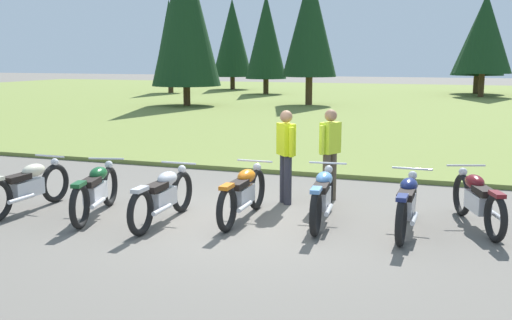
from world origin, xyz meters
The scene contains 12 objects.
ground_plane centered at (0.00, 0.00, 0.00)m, with size 140.00×140.00×0.00m, color #605B54.
grass_moorland centered at (0.00, 25.82, 0.05)m, with size 80.00×44.00×0.10m, color olive.
forest_treeline centered at (-0.47, 30.92, 4.16)m, with size 38.83×27.47×8.44m.
motorcycle_cream centered at (-3.67, -0.60, 0.44)m, with size 0.62×2.10×0.88m.
motorcycle_british_green centered at (-2.41, -0.48, 0.44)m, with size 0.78×2.05×0.88m.
motorcycle_silver centered at (-1.18, -0.46, 0.44)m, with size 0.62×2.10×0.88m.
motorcycle_orange centered at (-0.06, 0.14, 0.44)m, with size 0.62×2.10×0.88m.
motorcycle_sky_blue centered at (1.20, 0.35, 0.44)m, with size 0.62×2.10×0.88m.
motorcycle_navy centered at (2.49, 0.30, 0.44)m, with size 0.62×2.10×0.88m.
motorcycle_maroon centered at (3.49, 0.90, 0.44)m, with size 0.88×2.02×0.88m.
rider_checking_bike centered at (0.29, 1.38, 0.95)m, with size 0.40×0.44×1.67m.
rider_in_hivis_vest centered at (0.99, 1.82, 0.95)m, with size 0.36×0.50×1.67m.
Camera 1 is at (3.17, -8.44, 2.59)m, focal length 41.09 mm.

